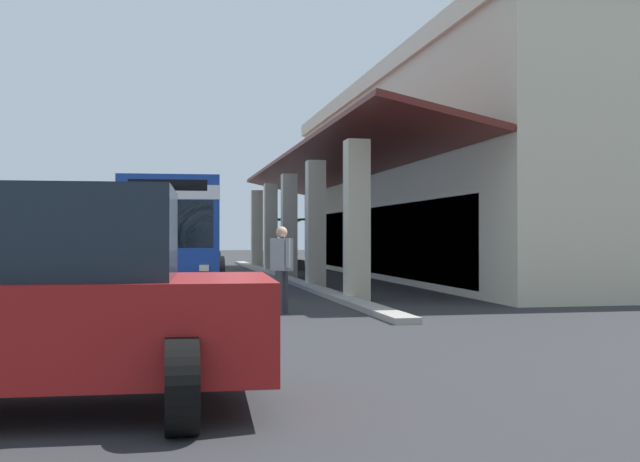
# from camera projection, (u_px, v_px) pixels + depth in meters

# --- Properties ---
(ground) EXTENTS (120.00, 120.00, 0.00)m
(ground) POSITION_uv_depth(u_px,v_px,m) (396.00, 280.00, 26.75)
(ground) COLOR #2D2D30
(curb_strip) EXTENTS (30.86, 0.50, 0.12)m
(curb_strip) POSITION_uv_depth(u_px,v_px,m) (279.00, 276.00, 28.31)
(curb_strip) COLOR #9E998E
(curb_strip) RESTS_ON ground
(plaza_building) EXTENTS (26.01, 16.16, 7.64)m
(plaza_building) POSITION_uv_depth(u_px,v_px,m) (518.00, 179.00, 30.25)
(plaza_building) COLOR beige
(plaza_building) RESTS_ON ground
(transit_bus) EXTENTS (11.33, 3.21, 3.34)m
(transit_bus) POSITION_uv_depth(u_px,v_px,m) (177.00, 227.00, 24.37)
(transit_bus) COLOR #193D9E
(transit_bus) RESTS_ON ground
(pedestrian) EXTENTS (0.68, 0.41, 1.74)m
(pedestrian) POSITION_uv_depth(u_px,v_px,m) (282.00, 264.00, 15.14)
(pedestrian) COLOR #38383D
(pedestrian) RESTS_ON ground
(potted_palm) EXTENTS (1.70, 2.13, 2.39)m
(potted_palm) POSITION_uv_depth(u_px,v_px,m) (295.00, 255.00, 34.53)
(potted_palm) COLOR #4C4742
(potted_palm) RESTS_ON ground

